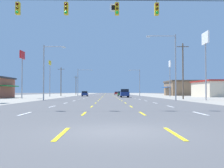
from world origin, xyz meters
TOP-DOWN VIEW (x-y plane):
  - ground_plane at (0.00, 66.00)m, footprint 572.00×572.00m
  - lot_apron_left at (-24.75, 66.00)m, footprint 28.00×440.00m
  - lot_apron_right at (24.75, 66.00)m, footprint 28.00×440.00m
  - lane_markings at (0.00, 104.50)m, footprint 10.64×227.60m
  - signal_span_wire at (-0.41, 10.91)m, footprint 25.48×0.53m
  - suv_inner_right_nearest at (3.66, 53.44)m, footprint 1.98×4.90m
  - hatchback_far_left_near at (-7.19, 69.41)m, footprint 1.72×3.90m
  - sedan_inner_right_mid at (3.56, 70.19)m, footprint 1.80×4.50m
  - sedan_inner_right_midfar at (3.63, 110.86)m, footprint 1.80×4.50m
  - storefront_right_row_2 at (27.43, 87.27)m, footprint 12.69×14.29m
  - pole_sign_left_row_1 at (-17.45, 43.58)m, footprint 0.24×2.62m
  - pole_sign_left_row_2 at (-17.21, 67.48)m, footprint 0.24×2.40m
  - pole_sign_right_row_1 at (15.32, 32.63)m, footprint 0.24×2.75m
  - pole_sign_right_row_2 at (16.56, 61.82)m, footprint 0.24×1.79m
  - streetlight_left_row_0 at (-9.80, 31.35)m, footprint 3.43×0.26m
  - streetlight_right_row_0 at (9.68, 31.35)m, footprint 4.59×0.26m
  - streetlight_left_row_1 at (-9.55, 76.81)m, footprint 4.97×0.26m
  - streetlight_right_row_1 at (9.77, 76.81)m, footprint 3.69×0.26m
  - utility_pole_right_row_0 at (13.34, 38.44)m, footprint 2.20×0.26m
  - utility_pole_left_row_1 at (-15.41, 75.47)m, footprint 2.20×0.26m
  - utility_pole_left_row_2 at (-14.84, 110.23)m, footprint 2.20×0.26m

SIDE VIEW (x-z plane):
  - ground_plane at x=0.00m, z-range 0.00..0.00m
  - lot_apron_left at x=-24.75m, z-range 0.00..0.01m
  - lot_apron_right at x=24.75m, z-range 0.00..0.01m
  - lane_markings at x=0.00m, z-range 0.00..0.01m
  - sedan_inner_right_mid at x=3.56m, z-range 0.03..1.49m
  - sedan_inner_right_midfar at x=3.63m, z-range 0.03..1.49m
  - hatchback_far_left_near at x=-7.19m, z-range 0.01..1.55m
  - suv_inner_right_nearest at x=3.66m, z-range 0.04..2.02m
  - storefront_right_row_2 at x=27.43m, z-range 0.03..5.47m
  - utility_pole_left_row_2 at x=-14.84m, z-range 0.19..8.78m
  - utility_pole_left_row_1 at x=-15.41m, z-range 0.19..9.42m
  - streetlight_left_row_0 at x=-9.80m, z-range 0.67..9.19m
  - streetlight_right_row_1 at x=9.77m, z-range 0.70..9.46m
  - streetlight_left_row_1 at x=-9.55m, z-range 0.84..9.64m
  - utility_pole_right_row_0 at x=13.34m, z-range 0.20..10.35m
  - signal_span_wire at x=-0.41m, z-range 0.83..9.95m
  - streetlight_right_row_0 at x=9.68m, z-range 0.83..11.07m
  - pole_sign_right_row_2 at x=16.56m, z-range 2.35..12.19m
  - pole_sign_left_row_1 at x=-17.45m, z-range 2.62..12.09m
  - pole_sign_left_row_2 at x=-17.21m, z-range 2.56..12.97m
  - pole_sign_right_row_1 at x=15.32m, z-range 3.08..13.97m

